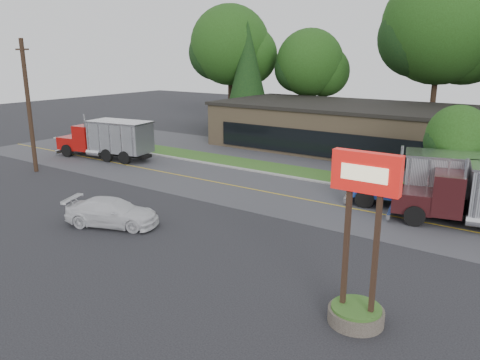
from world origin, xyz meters
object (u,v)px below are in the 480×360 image
object	(u,v)px
dump_truck_red	(109,138)
dump_truck_blue	(426,179)
utility_pole	(29,106)
rally_car	(112,212)
bilo_sign	(359,268)

from	to	relation	value
dump_truck_red	dump_truck_blue	bearing A→B (deg)	174.95
utility_pole	dump_truck_red	bearing A→B (deg)	80.15
dump_truck_red	rally_car	size ratio (longest dim) A/B	1.87
bilo_sign	dump_truck_red	distance (m)	30.06
utility_pole	dump_truck_blue	size ratio (longest dim) A/B	1.23
rally_car	utility_pole	bearing A→B (deg)	50.33
utility_pole	bilo_sign	world-z (taller)	utility_pole
utility_pole	bilo_sign	bearing A→B (deg)	-11.89
dump_truck_red	rally_car	bearing A→B (deg)	131.76
utility_pole	dump_truck_red	xyz separation A→B (m)	(1.11, 6.39, -3.28)
utility_pole	rally_car	world-z (taller)	utility_pole
bilo_sign	dump_truck_red	world-z (taller)	bilo_sign
bilo_sign	dump_truck_blue	xyz separation A→B (m)	(-1.37, 14.06, -0.22)
utility_pole	rally_car	size ratio (longest dim) A/B	2.00
dump_truck_red	rally_car	world-z (taller)	dump_truck_red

